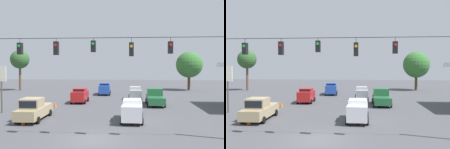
{
  "view_description": "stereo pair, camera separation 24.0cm",
  "coord_description": "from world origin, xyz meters",
  "views": [
    {
      "loc": [
        -2.74,
        16.96,
        5.19
      ],
      "look_at": [
        -0.38,
        -11.91,
        4.08
      ],
      "focal_mm": 40.0,
      "sensor_mm": 36.0,
      "label": 1
    },
    {
      "loc": [
        -2.97,
        16.94,
        5.19
      ],
      "look_at": [
        -0.38,
        -11.91,
        4.08
      ],
      "focal_mm": 40.0,
      "sensor_mm": 36.0,
      "label": 2
    }
  ],
  "objects": [
    {
      "name": "pickup_truck_green_oncoming_far",
      "position": [
        -5.67,
        -15.56,
        0.98
      ],
      "size": [
        2.3,
        5.3,
        2.12
      ],
      "color": "#236038",
      "rests_on": "ground_plane"
    },
    {
      "name": "sedan_silver_oncoming_deep",
      "position": [
        -3.15,
        -20.02,
        1.03
      ],
      "size": [
        1.98,
        4.58,
        1.97
      ],
      "color": "#A8AAB2",
      "rests_on": "ground_plane"
    },
    {
      "name": "sedan_red_withflow_far",
      "position": [
        4.45,
        -16.74,
        1.03
      ],
      "size": [
        2.07,
        3.92,
        1.97
      ],
      "color": "red",
      "rests_on": "ground_plane"
    },
    {
      "name": "traffic_cone_nearest",
      "position": [
        6.71,
        -3.83,
        0.34
      ],
      "size": [
        0.34,
        0.34,
        0.68
      ],
      "primitive_type": "cone",
      "color": "orange",
      "rests_on": "ground_plane"
    },
    {
      "name": "traffic_cone_second",
      "position": [
        6.57,
        -6.04,
        0.34
      ],
      "size": [
        0.34,
        0.34,
        0.68
      ],
      "primitive_type": "cone",
      "color": "orange",
      "rests_on": "ground_plane"
    },
    {
      "name": "ground_plane",
      "position": [
        0.0,
        0.0,
        0.0
      ],
      "size": [
        140.0,
        140.0,
        0.0
      ],
      "primitive_type": "plane",
      "color": "#47474C"
    },
    {
      "name": "overhead_signal_span",
      "position": [
        0.01,
        -0.43,
        5.13
      ],
      "size": [
        22.16,
        0.38,
        8.08
      ],
      "color": "slate",
      "rests_on": "ground_plane"
    },
    {
      "name": "tree_horizon_right",
      "position": [
        20.07,
        -32.06,
        6.27
      ],
      "size": [
        3.78,
        3.78,
        8.23
      ],
      "color": "brown",
      "rests_on": "ground_plane"
    },
    {
      "name": "traffic_cone_fifth",
      "position": [
        6.72,
        -12.91,
        0.34
      ],
      "size": [
        0.34,
        0.34,
        0.68
      ],
      "primitive_type": "cone",
      "color": "orange",
      "rests_on": "ground_plane"
    },
    {
      "name": "traffic_cone_third",
      "position": [
        6.58,
        -8.42,
        0.34
      ],
      "size": [
        0.34,
        0.34,
        0.68
      ],
      "primitive_type": "cone",
      "color": "orange",
      "rests_on": "ground_plane"
    },
    {
      "name": "sedan_blue_withflow_deep",
      "position": [
        2.11,
        -26.29,
        1.06
      ],
      "size": [
        2.29,
        4.59,
        2.03
      ],
      "color": "#234CB2",
      "rests_on": "ground_plane"
    },
    {
      "name": "sedan_white_crossing_near",
      "position": [
        -2.74,
        -5.94,
        1.06
      ],
      "size": [
        2.08,
        4.46,
        2.03
      ],
      "color": "silver",
      "rests_on": "ground_plane"
    },
    {
      "name": "traffic_cone_fourth",
      "position": [
        6.68,
        -10.53,
        0.34
      ],
      "size": [
        0.34,
        0.34,
        0.68
      ],
      "primitive_type": "cone",
      "color": "orange",
      "rests_on": "ground_plane"
    },
    {
      "name": "pickup_truck_tan_parked_shoulder",
      "position": [
        6.55,
        -5.79,
        0.98
      ],
      "size": [
        2.26,
        5.48,
        2.12
      ],
      "color": "tan",
      "rests_on": "ground_plane"
    },
    {
      "name": "tree_horizon_left",
      "position": [
        -14.32,
        -35.15,
        5.23
      ],
      "size": [
        5.32,
        5.32,
        7.91
      ],
      "color": "#4C3823",
      "rests_on": "ground_plane"
    }
  ]
}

